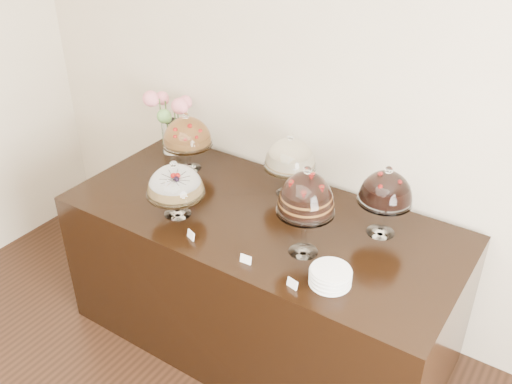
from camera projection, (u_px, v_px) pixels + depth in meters
The scene contains 12 objects.
wall_back at pixel (372, 95), 3.03m from camera, with size 5.00×0.04×3.00m, color beige.
display_counter at pixel (261, 280), 3.35m from camera, with size 2.20×1.00×0.90m, color black.
cake_stand_sugar_sponge at pixel (175, 183), 3.04m from camera, with size 0.32×0.32×0.33m.
cake_stand_choco_layer at pixel (306, 196), 2.68m from camera, with size 0.28×0.28×0.48m.
cake_stand_cheesecake at pixel (290, 156), 3.20m from camera, with size 0.30×0.30×0.38m.
cake_stand_dark_choco at pixel (386, 190), 2.85m from camera, with size 0.28×0.28×0.39m.
cake_stand_fruit_tart at pixel (187, 134), 3.46m from camera, with size 0.31×0.31×0.37m.
flower_vase at pixel (169, 117), 3.65m from camera, with size 0.29×0.30×0.42m.
plate_stack at pixel (330, 277), 2.61m from camera, with size 0.19×0.19×0.08m.
price_card_left at pixel (191, 235), 2.93m from camera, with size 0.06×0.01×0.04m, color white.
price_card_right at pixel (292, 284), 2.60m from camera, with size 0.06×0.01×0.04m, color white.
price_card_extra at pixel (246, 259), 2.76m from camera, with size 0.06×0.01×0.04m, color white.
Camera 1 is at (1.06, 0.27, 2.63)m, focal length 40.00 mm.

